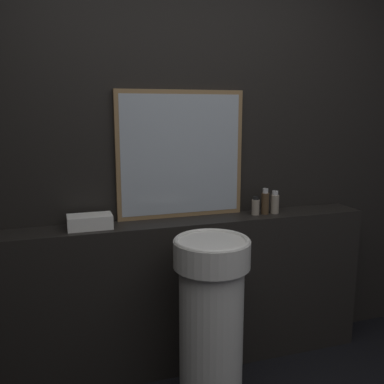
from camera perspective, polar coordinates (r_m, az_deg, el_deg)
name	(u,v)px	position (r m, az deg, el deg)	size (l,w,h in m)	color
wall_back	(181,160)	(2.57, -1.48, 4.22)	(8.00, 0.06, 2.50)	black
vanity_counter	(189,294)	(2.65, -0.46, -13.42)	(2.23, 0.24, 0.92)	black
pedestal_sink	(211,322)	(2.26, 2.57, -16.92)	(0.38, 0.38, 0.94)	silver
mirror	(181,155)	(2.51, -1.51, 4.99)	(0.76, 0.03, 0.74)	#937047
towel_stack	(90,222)	(2.38, -13.47, -3.86)	(0.24, 0.14, 0.07)	white
shampoo_bottle	(256,206)	(2.64, 8.47, -1.89)	(0.05, 0.05, 0.11)	gray
conditioner_bottle	(265,202)	(2.66, 9.72, -1.35)	(0.05, 0.05, 0.16)	#4C3823
lotion_bottle	(275,203)	(2.69, 10.97, -1.43)	(0.05, 0.05, 0.14)	gray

